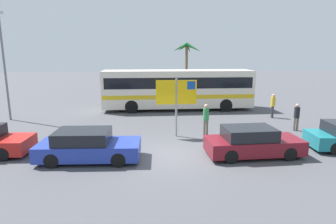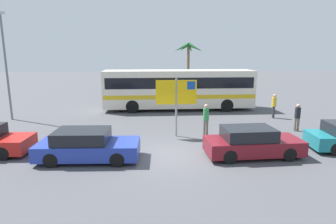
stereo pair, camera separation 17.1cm
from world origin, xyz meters
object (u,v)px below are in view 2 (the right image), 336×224
Objects in this scene: car_maroon at (252,143)px; pedestrian_crossing_lot at (274,104)px; ferry_sign at (177,95)px; pedestrian_by_bus at (206,117)px; car_blue at (87,146)px; bus_front_coach at (179,88)px; pedestrian_near_sign at (297,115)px.

pedestrian_crossing_lot is at bearing 57.51° from car_maroon.
pedestrian_by_bus is (1.62, 0.07, -1.28)m from ferry_sign.
car_maroon is 7.19m from car_blue.
car_maroon is 8.49m from pedestrian_crossing_lot.
ferry_sign is 8.40m from pedestrian_crossing_lot.
ferry_sign is 0.75× the size of car_maroon.
bus_front_coach is 2.80× the size of car_maroon.
pedestrian_near_sign is (4.16, 3.89, 0.32)m from car_maroon.
pedestrian_crossing_lot is (11.47, 7.26, 0.37)m from car_blue.
pedestrian_by_bus is (0.74, -7.53, -0.74)m from bus_front_coach.
car_maroon is 3.69m from pedestrian_by_bus.
pedestrian_crossing_lot is at bearing -29.49° from bus_front_coach.
car_maroon is 2.49× the size of pedestrian_crossing_lot.
pedestrian_by_bus reaches higher than car_blue.
ferry_sign is at bearing 40.53° from car_blue.
bus_front_coach is 11.20m from car_maroon.
car_maroon is at bearing 2.11° from car_blue.
pedestrian_by_bus reaches higher than pedestrian_crossing_lot.
bus_front_coach is at bearing 98.72° from car_maroon.
car_maroon is at bearing -110.63° from pedestrian_crossing_lot.
pedestrian_near_sign is at bearing -82.41° from pedestrian_crossing_lot.
pedestrian_by_bus is at bearing -135.59° from pedestrian_crossing_lot.
car_blue is at bearing -138.00° from pedestrian_crossing_lot.
bus_front_coach reaches higher than pedestrian_by_bus.
ferry_sign reaches higher than car_blue.
pedestrian_crossing_lot is at bearing 27.68° from ferry_sign.
pedestrian_near_sign is (7.15, 0.56, -1.37)m from ferry_sign.
bus_front_coach is 7.32× the size of pedestrian_near_sign.
pedestrian_crossing_lot is 1.05× the size of pedestrian_near_sign.
car_blue is at bearing 113.58° from pedestrian_near_sign.
ferry_sign is at bearing -141.58° from pedestrian_crossing_lot.
pedestrian_by_bus is (5.82, 3.34, 0.41)m from car_blue.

